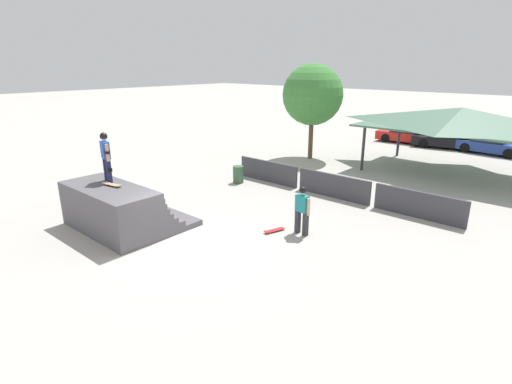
{
  "coord_description": "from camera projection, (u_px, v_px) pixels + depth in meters",
  "views": [
    {
      "loc": [
        9.52,
        -7.37,
        5.7
      ],
      "look_at": [
        -0.3,
        3.79,
        0.89
      ],
      "focal_mm": 28.0,
      "sensor_mm": 36.0,
      "label": 1
    }
  ],
  "objects": [
    {
      "name": "pavilion_shelter",
      "position": [
        461.0,
        118.0,
        20.6
      ],
      "size": [
        9.67,
        5.75,
        3.54
      ],
      "color": "#2D2D33",
      "rests_on": "ground"
    },
    {
      "name": "ground_plane",
      "position": [
        186.0,
        247.0,
        13.0
      ],
      "size": [
        160.0,
        160.0,
        0.0
      ],
      "primitive_type": "plane",
      "color": "#ADA8A0"
    },
    {
      "name": "barrier_fence",
      "position": [
        333.0,
        186.0,
        17.65
      ],
      "size": [
        11.05,
        0.12,
        1.05
      ],
      "color": "#3D3D42",
      "rests_on": "ground"
    },
    {
      "name": "skater_on_deck",
      "position": [
        106.0,
        154.0,
        14.12
      ],
      "size": [
        0.77,
        0.37,
        1.78
      ],
      "rotation": [
        0.0,
        0.0,
        -0.27
      ],
      "color": "#1E2347",
      "rests_on": "quarter_pipe_ramp"
    },
    {
      "name": "bystander_walking",
      "position": [
        302.0,
        207.0,
        13.66
      ],
      "size": [
        0.68,
        0.28,
        1.74
      ],
      "rotation": [
        0.0,
        0.0,
        3.01
      ],
      "color": "#2D2D33",
      "rests_on": "ground"
    },
    {
      "name": "skateboard_on_deck",
      "position": [
        113.0,
        185.0,
        13.85
      ],
      "size": [
        0.78,
        0.33,
        0.09
      ],
      "rotation": [
        0.0,
        0.0,
        0.18
      ],
      "color": "blue",
      "rests_on": "quarter_pipe_ramp"
    },
    {
      "name": "skateboard_on_ground",
      "position": [
        274.0,
        230.0,
        14.12
      ],
      "size": [
        0.42,
        0.83,
        0.09
      ],
      "rotation": [
        0.0,
        0.0,
        4.42
      ],
      "color": "blue",
      "rests_on": "ground"
    },
    {
      "name": "parked_car_black",
      "position": [
        445.0,
        139.0,
        28.01
      ],
      "size": [
        4.54,
        2.43,
        1.27
      ],
      "rotation": [
        0.0,
        0.0,
        0.18
      ],
      "color": "black",
      "rests_on": "ground"
    },
    {
      "name": "quarter_pipe_ramp",
      "position": [
        118.0,
        210.0,
        14.24
      ],
      "size": [
        4.01,
        3.34,
        1.62
      ],
      "color": "#565459",
      "rests_on": "ground"
    },
    {
      "name": "trash_bin",
      "position": [
        238.0,
        174.0,
        19.84
      ],
      "size": [
        0.52,
        0.52,
        0.85
      ],
      "primitive_type": "cylinder",
      "color": "#385B3D",
      "rests_on": "ground"
    },
    {
      "name": "tree_beside_pavilion",
      "position": [
        313.0,
        95.0,
        23.92
      ],
      "size": [
        3.64,
        3.64,
        5.72
      ],
      "color": "brown",
      "rests_on": "ground"
    },
    {
      "name": "parked_car_red",
      "position": [
        406.0,
        134.0,
        29.93
      ],
      "size": [
        4.31,
        2.04,
        1.27
      ],
      "rotation": [
        0.0,
        0.0,
        0.07
      ],
      "color": "red",
      "rests_on": "ground"
    },
    {
      "name": "parked_car_blue",
      "position": [
        491.0,
        145.0,
        26.19
      ],
      "size": [
        4.41,
        2.11,
        1.27
      ],
      "rotation": [
        0.0,
        0.0,
        -0.1
      ],
      "color": "navy",
      "rests_on": "ground"
    }
  ]
}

